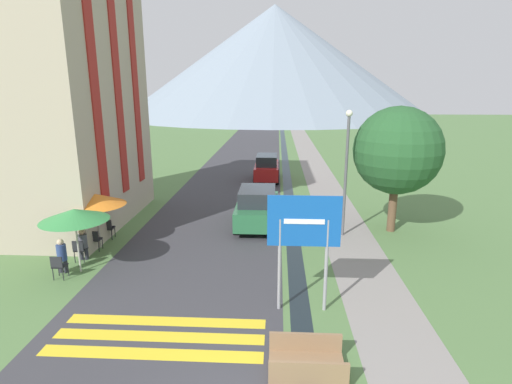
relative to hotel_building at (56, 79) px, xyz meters
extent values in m
plane|color=#517542|center=(9.39, 8.00, -6.61)|extent=(160.00, 160.00, 0.00)
cube|color=#38383D|center=(6.89, 18.00, -6.61)|extent=(6.40, 60.00, 0.01)
cube|color=gray|center=(12.99, 18.00, -6.61)|extent=(2.20, 60.00, 0.01)
cube|color=black|center=(10.59, 18.00, -6.61)|extent=(0.60, 60.00, 0.00)
cube|color=yellow|center=(6.89, -9.70, -6.60)|extent=(5.44, 0.44, 0.01)
cube|color=yellow|center=(6.89, -9.00, -6.60)|extent=(5.44, 0.44, 0.01)
cube|color=yellow|center=(6.89, -8.30, -6.60)|extent=(5.44, 0.44, 0.01)
cone|color=gray|center=(8.92, 81.04, 5.95)|extent=(71.97, 71.97, 25.12)
cube|color=tan|center=(-0.01, 0.00, -0.44)|extent=(5.52, 8.30, 12.33)
cube|color=maroon|center=(2.79, -2.28, -0.44)|extent=(0.06, 0.70, 9.25)
cube|color=maroon|center=(2.79, 0.00, -0.44)|extent=(0.06, 0.70, 9.25)
cube|color=maroon|center=(2.79, 2.28, -0.44)|extent=(0.06, 0.70, 9.25)
cylinder|color=gray|center=(9.98, -7.46, -5.24)|extent=(0.10, 0.10, 2.74)
cylinder|color=gray|center=(11.29, -7.46, -5.24)|extent=(0.10, 0.10, 2.74)
cube|color=#1451AD|center=(10.63, -7.48, -3.92)|extent=(2.02, 0.05, 1.44)
cube|color=white|center=(10.63, -7.51, -3.92)|extent=(1.11, 0.02, 0.14)
cube|color=#846647|center=(10.59, -10.14, -6.47)|extent=(1.70, 1.10, 0.12)
cube|color=#846647|center=(10.59, -10.65, -6.19)|extent=(1.70, 0.08, 0.45)
cube|color=#846647|center=(10.59, -9.63, -6.19)|extent=(1.70, 0.08, 0.45)
cube|color=#846647|center=(9.82, -10.14, -6.57)|extent=(0.16, 0.99, 0.08)
cube|color=#846647|center=(11.36, -10.14, -6.57)|extent=(0.16, 0.99, 0.08)
cube|color=#28663D|center=(8.99, -0.15, -5.89)|extent=(1.90, 4.08, 0.84)
cube|color=#23282D|center=(8.99, -0.36, -5.13)|extent=(1.61, 2.24, 0.68)
cylinder|color=black|center=(8.09, 1.11, -6.31)|extent=(0.18, 0.60, 0.60)
cylinder|color=black|center=(9.90, 1.11, -6.31)|extent=(0.18, 0.60, 0.60)
cylinder|color=black|center=(8.09, -1.42, -6.31)|extent=(0.18, 0.60, 0.60)
cylinder|color=black|center=(9.90, -1.42, -6.31)|extent=(0.18, 0.60, 0.60)
cube|color=#A31919|center=(9.16, 9.45, -5.89)|extent=(1.62, 4.11, 0.84)
cube|color=#23282D|center=(9.16, 9.25, -5.13)|extent=(1.38, 2.26, 0.68)
cylinder|color=black|center=(8.39, 10.73, -6.31)|extent=(0.18, 0.60, 0.60)
cylinder|color=black|center=(9.93, 10.73, -6.31)|extent=(0.18, 0.60, 0.60)
cylinder|color=black|center=(8.39, 8.18, -6.31)|extent=(0.18, 0.60, 0.60)
cylinder|color=black|center=(9.93, 8.18, -6.31)|extent=(0.18, 0.60, 0.60)
cube|color=#232328|center=(2.72, -2.09, -6.16)|extent=(0.40, 0.40, 0.04)
cube|color=#232328|center=(2.72, -2.27, -5.96)|extent=(0.40, 0.04, 0.40)
cylinder|color=#232328|center=(2.55, -1.92, -6.39)|extent=(0.03, 0.03, 0.45)
cylinder|color=#232328|center=(2.89, -1.92, -6.39)|extent=(0.03, 0.03, 0.45)
cylinder|color=#232328|center=(2.55, -2.26, -6.39)|extent=(0.03, 0.03, 0.45)
cylinder|color=#232328|center=(2.89, -2.26, -6.39)|extent=(0.03, 0.03, 0.45)
cube|color=#232328|center=(2.65, -5.93, -6.16)|extent=(0.40, 0.40, 0.04)
cube|color=#232328|center=(2.65, -6.11, -5.96)|extent=(0.40, 0.04, 0.40)
cylinder|color=#232328|center=(2.48, -5.76, -6.39)|extent=(0.03, 0.03, 0.45)
cylinder|color=#232328|center=(2.82, -5.76, -6.39)|extent=(0.03, 0.03, 0.45)
cylinder|color=#232328|center=(2.48, -6.10, -6.39)|extent=(0.03, 0.03, 0.45)
cylinder|color=#232328|center=(2.82, -6.10, -6.39)|extent=(0.03, 0.03, 0.45)
cube|color=#232328|center=(2.76, -2.18, -6.16)|extent=(0.40, 0.40, 0.04)
cube|color=#232328|center=(2.76, -2.36, -5.96)|extent=(0.40, 0.04, 0.40)
cylinder|color=#232328|center=(2.59, -2.01, -6.39)|extent=(0.03, 0.03, 0.45)
cylinder|color=#232328|center=(2.93, -2.01, -6.39)|extent=(0.03, 0.03, 0.45)
cylinder|color=#232328|center=(2.59, -2.35, -6.39)|extent=(0.03, 0.03, 0.45)
cylinder|color=#232328|center=(2.93, -2.35, -6.39)|extent=(0.03, 0.03, 0.45)
cube|color=#232328|center=(2.78, -3.49, -6.16)|extent=(0.40, 0.40, 0.04)
cube|color=#232328|center=(2.78, -3.67, -5.96)|extent=(0.40, 0.04, 0.40)
cylinder|color=#232328|center=(2.61, -3.32, -6.39)|extent=(0.03, 0.03, 0.45)
cylinder|color=#232328|center=(2.95, -3.32, -6.39)|extent=(0.03, 0.03, 0.45)
cylinder|color=#232328|center=(2.61, -3.66, -6.39)|extent=(0.03, 0.03, 0.45)
cylinder|color=#232328|center=(2.95, -3.66, -6.39)|extent=(0.03, 0.03, 0.45)
cube|color=#232328|center=(2.67, -4.52, -6.16)|extent=(0.40, 0.40, 0.04)
cube|color=#232328|center=(2.67, -4.70, -5.96)|extent=(0.40, 0.04, 0.40)
cylinder|color=#232328|center=(2.50, -4.35, -6.39)|extent=(0.03, 0.03, 0.45)
cylinder|color=#232328|center=(2.84, -4.35, -6.39)|extent=(0.03, 0.03, 0.45)
cylinder|color=#232328|center=(2.50, -4.69, -6.39)|extent=(0.03, 0.03, 0.45)
cylinder|color=#232328|center=(2.84, -4.69, -6.39)|extent=(0.03, 0.03, 0.45)
cylinder|color=#B7B2A8|center=(3.06, -5.39, -5.52)|extent=(0.06, 0.06, 2.18)
cone|color=#338442|center=(3.06, -5.39, -4.53)|extent=(2.27, 2.27, 0.41)
cylinder|color=#B7B2A8|center=(2.80, -3.19, -5.56)|extent=(0.06, 0.06, 2.10)
cone|color=orange|center=(2.80, -3.19, -4.61)|extent=(2.28, 2.28, 0.44)
cylinder|color=#282833|center=(2.41, -5.49, -6.38)|extent=(0.14, 0.14, 0.46)
cylinder|color=#282833|center=(2.59, -5.49, -6.38)|extent=(0.14, 0.14, 0.46)
cylinder|color=navy|center=(2.50, -5.49, -5.87)|extent=(0.32, 0.32, 0.57)
sphere|color=beige|center=(2.50, -5.49, -5.49)|extent=(0.22, 0.22, 0.22)
cylinder|color=#282833|center=(2.62, -4.38, -6.38)|extent=(0.14, 0.14, 0.46)
cylinder|color=#282833|center=(2.80, -4.38, -6.38)|extent=(0.14, 0.14, 0.46)
cylinder|color=#4C4C56|center=(2.71, -4.38, -5.89)|extent=(0.32, 0.32, 0.53)
sphere|color=#9E755B|center=(2.71, -4.38, -5.52)|extent=(0.22, 0.22, 0.22)
cylinder|color=#515156|center=(12.77, -1.25, -4.05)|extent=(0.12, 0.12, 5.12)
sphere|color=silver|center=(12.77, -1.25, -1.37)|extent=(0.28, 0.28, 0.28)
cylinder|color=brown|center=(15.03, -0.58, -5.59)|extent=(0.36, 0.36, 2.04)
sphere|color=#235128|center=(15.03, -0.58, -2.97)|extent=(3.77, 3.77, 3.77)
camera|label=1|loc=(9.87, -17.87, -0.44)|focal=28.00mm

